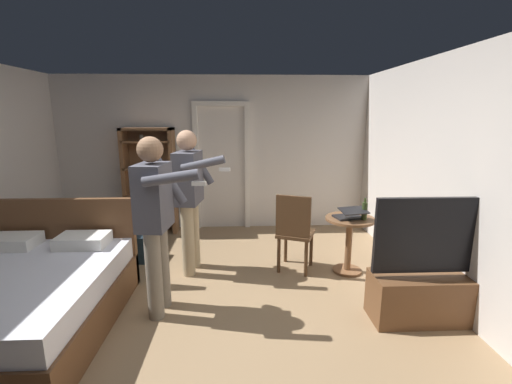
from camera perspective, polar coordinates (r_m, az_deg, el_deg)
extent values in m
plane|color=#997A56|center=(3.65, -9.83, -19.43)|extent=(6.11, 6.11, 0.00)
cube|color=silver|center=(5.96, -6.91, 6.24)|extent=(5.35, 0.12, 2.55)
cube|color=silver|center=(3.81, 32.12, 0.81)|extent=(0.12, 5.80, 2.55)
cube|color=white|center=(5.94, -9.69, 3.72)|extent=(0.08, 0.08, 2.05)
cube|color=white|center=(5.89, -1.44, 3.83)|extent=(0.08, 0.08, 2.05)
cube|color=white|center=(5.83, -5.81, 14.18)|extent=(0.93, 0.08, 0.08)
cube|color=brown|center=(3.93, -34.83, -16.25)|extent=(1.66, 1.91, 0.35)
cube|color=white|center=(3.81, -35.38, -12.44)|extent=(1.60, 1.85, 0.22)
cube|color=brown|center=(4.53, -29.26, -7.26)|extent=(1.66, 0.08, 1.02)
cube|color=white|center=(4.46, -35.12, -6.64)|extent=(0.50, 0.34, 0.12)
cube|color=white|center=(4.11, -26.47, -7.10)|extent=(0.50, 0.34, 0.12)
cube|color=brown|center=(6.04, -20.44, 1.65)|extent=(0.06, 0.32, 1.72)
cube|color=brown|center=(5.85, -13.33, 1.77)|extent=(0.06, 0.32, 1.72)
cube|color=brown|center=(5.84, -17.47, 9.82)|extent=(0.82, 0.32, 0.04)
cube|color=brown|center=(6.07, -16.60, 1.98)|extent=(0.82, 0.02, 1.72)
cube|color=brown|center=(6.08, -16.56, -4.26)|extent=(0.76, 0.32, 0.03)
cube|color=brown|center=(5.97, -16.81, -0.31)|extent=(0.76, 0.32, 0.03)
cylinder|color=#AA77B2|center=(5.93, -15.59, 0.24)|extent=(0.05, 0.05, 0.08)
cube|color=brown|center=(5.90, -17.08, 3.76)|extent=(0.76, 0.32, 0.03)
cylinder|color=#7A85A7|center=(5.84, -15.19, 4.34)|extent=(0.05, 0.05, 0.08)
cube|color=brown|center=(5.85, -17.35, 7.92)|extent=(0.76, 0.32, 0.03)
cylinder|color=gray|center=(5.87, -18.24, 8.45)|extent=(0.05, 0.05, 0.09)
cube|color=brown|center=(3.84, 26.78, -15.11)|extent=(1.14, 0.40, 0.45)
cube|color=black|center=(3.59, 27.93, -6.26)|extent=(1.21, 0.05, 0.70)
cube|color=#546551|center=(3.61, 27.69, -6.12)|extent=(1.15, 0.01, 0.64)
cylinder|color=brown|center=(4.49, 14.90, -8.57)|extent=(0.08, 0.08, 0.67)
cylinder|color=brown|center=(4.61, 14.67, -12.28)|extent=(0.35, 0.35, 0.03)
cylinder|color=brown|center=(4.38, 15.16, -4.29)|extent=(0.59, 0.59, 0.03)
cube|color=black|center=(4.36, 14.80, -3.96)|extent=(0.36, 0.29, 0.02)
cube|color=black|center=(4.23, 15.70, -2.94)|extent=(0.36, 0.27, 0.05)
cube|color=navy|center=(4.24, 15.66, -2.92)|extent=(0.32, 0.23, 0.04)
cylinder|color=#33411E|center=(4.32, 17.34, -3.00)|extent=(0.06, 0.06, 0.21)
cylinder|color=#33411E|center=(4.29, 17.45, -1.30)|extent=(0.03, 0.03, 0.05)
cylinder|color=#4C331E|center=(4.61, 9.02, -9.16)|extent=(0.04, 0.04, 0.45)
cylinder|color=#4C331E|center=(4.68, 4.88, -8.73)|extent=(0.04, 0.04, 0.45)
cylinder|color=#4C331E|center=(4.31, 8.19, -10.77)|extent=(0.04, 0.04, 0.45)
cylinder|color=#4C331E|center=(4.37, 3.75, -10.27)|extent=(0.04, 0.04, 0.45)
cube|color=#4C331E|center=(4.40, 6.54, -6.76)|extent=(0.55, 0.55, 0.04)
cube|color=#4C331E|center=(4.16, 6.11, -4.00)|extent=(0.40, 0.19, 0.50)
cylinder|color=gray|center=(3.71, -15.17, -11.56)|extent=(0.15, 0.15, 0.87)
cylinder|color=gray|center=(3.52, -16.34, -13.00)|extent=(0.15, 0.15, 0.87)
cube|color=#4C4C56|center=(3.37, -16.48, -0.72)|extent=(0.30, 0.42, 0.62)
sphere|color=#936B4C|center=(3.30, -16.95, 6.68)|extent=(0.24, 0.24, 0.24)
cylinder|color=#4C4C56|center=(3.53, -14.00, 1.87)|extent=(0.35, 0.13, 0.50)
cylinder|color=#4C4C56|center=(3.04, -13.78, 2.24)|extent=(0.51, 0.14, 0.17)
cube|color=white|center=(2.96, -9.32, 1.39)|extent=(0.12, 0.05, 0.04)
cylinder|color=tan|center=(4.53, -10.20, -6.75)|extent=(0.15, 0.15, 0.88)
cylinder|color=tan|center=(4.30, -11.07, -7.86)|extent=(0.15, 0.15, 0.88)
cube|color=#4C4C56|center=(4.22, -11.03, 2.31)|extent=(0.32, 0.48, 0.62)
sphere|color=tan|center=(4.17, -11.29, 8.29)|extent=(0.24, 0.24, 0.24)
cylinder|color=#4C4C56|center=(4.42, -9.09, 4.35)|extent=(0.35, 0.13, 0.50)
cylinder|color=#4C4C56|center=(3.89, -8.68, 4.58)|extent=(0.50, 0.15, 0.20)
cube|color=white|center=(3.82, -5.16, 3.69)|extent=(0.12, 0.05, 0.04)
cube|color=#1E2D38|center=(5.68, -19.22, -5.97)|extent=(0.48, 0.31, 0.37)
cube|color=#1E2D38|center=(5.07, -20.15, -8.32)|extent=(0.62, 0.43, 0.36)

